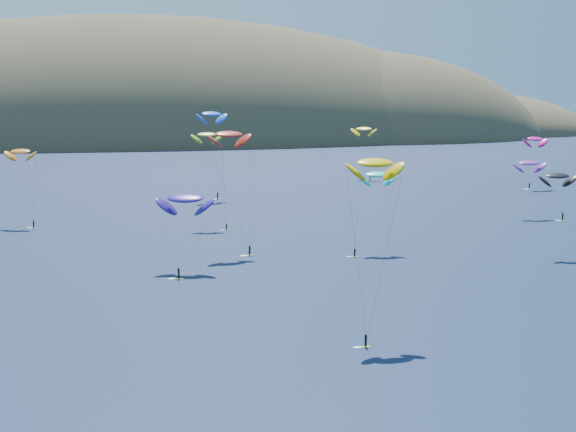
# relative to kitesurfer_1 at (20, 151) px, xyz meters

# --- Properties ---
(ground) EXTENTS (2800.00, 2800.00, 0.00)m
(ground) POSITION_rel_kitesurfer_1_xyz_m (54.21, -143.30, -17.90)
(ground) COLOR black
(ground) RESTS_ON ground
(island) EXTENTS (730.00, 300.00, 210.00)m
(island) POSITION_rel_kitesurfer_1_xyz_m (93.60, 419.06, -28.64)
(island) COLOR #3D3526
(island) RESTS_ON ground
(kitesurfer_1) EXTENTS (8.62, 10.58, 20.13)m
(kitesurfer_1) POSITION_rel_kitesurfer_1_xyz_m (0.00, 0.00, 0.00)
(kitesurfer_1) COLOR #ADD117
(kitesurfer_1) RESTS_ON ground
(kitesurfer_2) EXTENTS (8.25, 9.04, 24.49)m
(kitesurfer_2) POSITION_rel_kitesurfer_1_xyz_m (48.36, -107.98, 4.39)
(kitesurfer_2) COLOR #ADD117
(kitesurfer_2) RESTS_ON ground
(kitesurfer_3) EXTENTS (7.69, 11.48, 24.08)m
(kitesurfer_3) POSITION_rel_kitesurfer_1_xyz_m (43.43, -13.44, 4.11)
(kitesurfer_3) COLOR #ADD117
(kitesurfer_3) RESTS_ON ground
(kitesurfer_4) EXTENTS (11.40, 8.47, 28.89)m
(kitesurfer_4) POSITION_rel_kitesurfer_1_xyz_m (54.49, 39.57, 8.05)
(kitesurfer_4) COLOR #ADD117
(kitesurfer_4) RESTS_ON ground
(kitesurfer_5) EXTENTS (11.72, 8.63, 17.62)m
(kitesurfer_5) POSITION_rel_kitesurfer_1_xyz_m (70.55, -54.93, -2.50)
(kitesurfer_5) COLOR #ADD117
(kitesurfer_5) RESTS_ON ground
(kitesurfer_6) EXTENTS (9.87, 12.27, 16.44)m
(kitesurfer_6) POSITION_rel_kitesurfer_1_xyz_m (126.33, -22.46, -3.86)
(kitesurfer_6) COLOR #ADD117
(kitesurfer_6) RESTS_ON ground
(kitesurfer_7) EXTENTS (7.78, 12.39, 17.63)m
(kitesurfer_7) POSITION_rel_kitesurfer_1_xyz_m (102.87, -68.85, -2.32)
(kitesurfer_7) COLOR #ADD117
(kitesurfer_7) RESTS_ON ground
(kitesurfer_8) EXTENTS (10.34, 5.85, 19.73)m
(kitesurfer_8) POSITION_rel_kitesurfer_1_xyz_m (165.94, 36.15, -0.95)
(kitesurfer_8) COLOR #ADD117
(kitesurfer_8) RESTS_ON ground
(kitesurfer_9) EXTENTS (9.64, 9.67, 26.07)m
(kitesurfer_9) POSITION_rel_kitesurfer_1_xyz_m (41.69, -47.36, 5.61)
(kitesurfer_9) COLOR #ADD117
(kitesurfer_9) RESTS_ON ground
(kitesurfer_10) EXTENTS (11.16, 12.94, 15.69)m
(kitesurfer_10) POSITION_rel_kitesurfer_1_xyz_m (30.45, -62.36, -5.06)
(kitesurfer_10) COLOR #ADD117
(kitesurfer_10) RESTS_ON ground
(kitesurfer_11) EXTENTS (10.30, 16.28, 21.89)m
(kitesurfer_11) POSITION_rel_kitesurfer_1_xyz_m (121.38, 82.70, 1.29)
(kitesurfer_11) COLOR #ADD117
(kitesurfer_11) RESTS_ON ground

